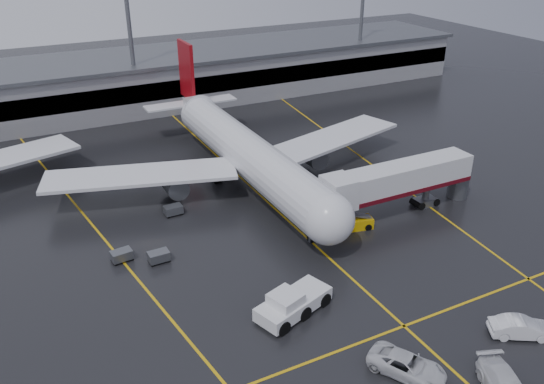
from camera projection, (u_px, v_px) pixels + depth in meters
name	position (u px, v px, depth m)	size (l,w,h in m)	color
ground	(280.00, 213.00, 63.38)	(220.00, 220.00, 0.00)	black
apron_line_centre	(280.00, 213.00, 63.38)	(0.25, 90.00, 0.02)	gold
apron_line_stop	(404.00, 326.00, 45.82)	(60.00, 0.25, 0.02)	gold
apron_line_left	(83.00, 214.00, 63.19)	(0.25, 70.00, 0.02)	gold
apron_line_right	(359.00, 155.00, 78.71)	(0.25, 70.00, 0.02)	gold
terminal	(155.00, 79.00, 99.73)	(122.00, 19.00, 8.60)	gray
light_mast_mid	(129.00, 28.00, 88.45)	(3.00, 1.20, 25.45)	#595B60
light_mast_right	(362.00, 9.00, 106.83)	(3.00, 1.20, 25.45)	#595B60
main_airliner	(244.00, 150.00, 69.26)	(48.80, 45.60, 14.10)	silver
jet_bridge	(400.00, 182.00, 61.70)	(19.90, 3.40, 6.05)	silver
pushback_tractor	(292.00, 304.00, 46.88)	(7.50, 4.89, 2.49)	silver
belt_loader	(355.00, 223.00, 60.00)	(4.10, 2.44, 2.44)	#D5A108
service_van_a	(407.00, 365.00, 40.69)	(2.65, 5.74, 1.59)	silver
service_van_c	(521.00, 328.00, 44.41)	(1.73, 4.97, 1.64)	white
baggage_cart_a	(159.00, 256.00, 54.14)	(2.04, 1.36, 1.12)	#595B60
baggage_cart_b	(122.00, 255.00, 54.32)	(2.13, 1.52, 1.12)	#595B60
baggage_cart_c	(173.00, 210.00, 62.76)	(2.04, 1.36, 1.12)	#595B60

